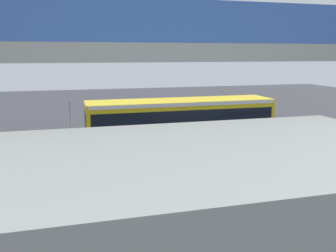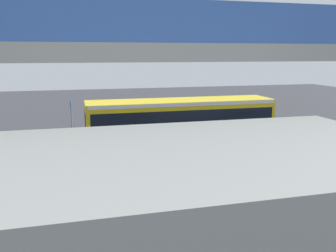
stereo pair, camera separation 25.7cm
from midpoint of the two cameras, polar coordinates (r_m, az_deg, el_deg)
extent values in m
plane|color=#38383D|center=(22.62, -0.41, -3.65)|extent=(80.00, 80.00, 0.00)
cube|color=yellow|center=(22.05, 1.71, 0.53)|extent=(11.50, 2.55, 2.86)
cube|color=black|center=(21.95, 1.72, 1.85)|extent=(11.04, 2.59, 0.90)
cube|color=white|center=(21.83, 1.73, 3.91)|extent=(11.27, 2.58, 0.20)
cube|color=black|center=(21.07, -13.47, 0.65)|extent=(0.04, 2.24, 1.20)
cylinder|color=black|center=(20.33, -7.25, -3.98)|extent=(1.04, 0.30, 1.04)
cylinder|color=black|center=(22.78, -8.15, -2.31)|extent=(1.04, 0.30, 1.04)
cylinder|color=black|center=(22.50, 11.66, -2.61)|extent=(1.04, 0.30, 1.04)
cylinder|color=black|center=(24.74, 9.01, -1.23)|extent=(1.04, 0.30, 1.04)
cylinder|color=black|center=(17.82, 24.93, -7.85)|extent=(0.68, 0.22, 0.68)
cylinder|color=black|center=(19.26, 21.21, -6.13)|extent=(0.68, 0.22, 0.68)
torus|color=black|center=(23.43, 24.31, -3.25)|extent=(0.72, 0.06, 0.72)
cylinder|color=red|center=(23.39, 24.66, -1.92)|extent=(0.02, 0.44, 0.02)
cylinder|color=#2D2D38|center=(25.27, 20.15, -1.75)|extent=(0.32, 0.32, 0.85)
cylinder|color=#19724C|center=(25.11, 20.28, -0.03)|extent=(0.38, 0.38, 0.70)
sphere|color=tan|center=(25.03, 20.35, 1.05)|extent=(0.22, 0.22, 0.22)
cylinder|color=slate|center=(25.13, -15.58, 0.74)|extent=(0.08, 0.08, 2.80)
cube|color=blue|center=(24.95, -15.71, 3.22)|extent=(0.04, 0.60, 0.60)
cube|color=silver|center=(28.12, 14.05, -0.97)|extent=(2.00, 0.20, 0.01)
cube|color=silver|center=(26.42, 6.44, -1.49)|extent=(2.00, 0.20, 0.01)
cube|color=silver|center=(25.25, -2.04, -2.03)|extent=(2.00, 0.20, 0.01)
cube|color=silver|center=(24.68, -11.13, -2.57)|extent=(2.00, 0.20, 0.01)
cube|color=silver|center=(24.75, -20.41, -3.05)|extent=(2.00, 0.20, 0.01)
cube|color=gray|center=(11.82, 13.16, 11.37)|extent=(30.45, 2.60, 0.50)
cube|color=#3359A5|center=(12.96, 10.64, 15.01)|extent=(30.45, 0.08, 1.10)
cube|color=#3359A5|center=(10.76, 16.62, 15.48)|extent=(30.45, 0.08, 1.10)
cube|color=gray|center=(7.50, 4.43, -19.21)|extent=(9.00, 5.00, 4.20)
cube|color=#192333|center=(9.74, -0.69, -12.98)|extent=(7.65, 0.04, 2.94)
camera|label=1|loc=(0.13, -90.34, -0.07)|focal=38.03mm
camera|label=2|loc=(0.13, 89.66, 0.07)|focal=38.03mm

